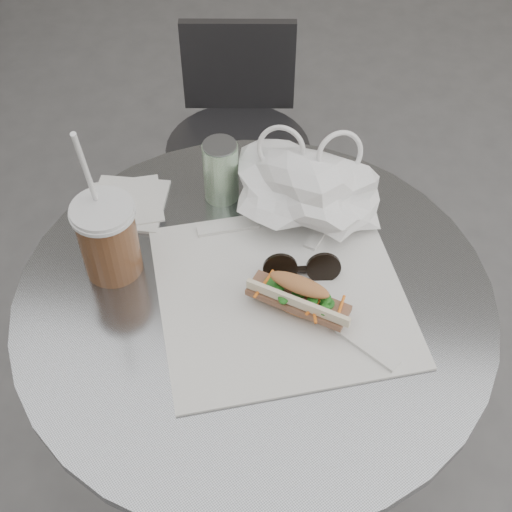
# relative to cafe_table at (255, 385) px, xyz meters

# --- Properties ---
(cafe_table) EXTENTS (0.76, 0.76, 0.74)m
(cafe_table) POSITION_rel_cafe_table_xyz_m (0.00, 0.00, 0.00)
(cafe_table) COLOR slate
(cafe_table) RESTS_ON ground
(chair_far) EXTENTS (0.37, 0.39, 0.70)m
(chair_far) POSITION_rel_cafe_table_xyz_m (-0.15, 0.73, -0.15)
(chair_far) COLOR #313134
(chair_far) RESTS_ON ground
(sandwich_paper) EXTENTS (0.48, 0.47, 0.00)m
(sandwich_paper) POSITION_rel_cafe_table_xyz_m (0.04, 0.01, 0.28)
(sandwich_paper) COLOR white
(sandwich_paper) RESTS_ON cafe_table
(banh_mi) EXTENTS (0.21, 0.13, 0.07)m
(banh_mi) POSITION_rel_cafe_table_xyz_m (0.07, -0.02, 0.31)
(banh_mi) COLOR #BF7648
(banh_mi) RESTS_ON sandwich_paper
(iced_coffee) EXTENTS (0.10, 0.10, 0.29)m
(iced_coffee) POSITION_rel_cafe_table_xyz_m (-0.23, 0.03, 0.35)
(iced_coffee) COLOR brown
(iced_coffee) RESTS_ON cafe_table
(sunglasses) EXTENTS (0.13, 0.05, 0.06)m
(sunglasses) POSITION_rel_cafe_table_xyz_m (0.07, 0.05, 0.30)
(sunglasses) COLOR black
(sunglasses) RESTS_ON cafe_table
(plastic_bag) EXTENTS (0.26, 0.22, 0.12)m
(plastic_bag) POSITION_rel_cafe_table_xyz_m (0.06, 0.19, 0.33)
(plastic_bag) COLOR white
(plastic_bag) RESTS_ON cafe_table
(napkin_stack) EXTENTS (0.15, 0.15, 0.01)m
(napkin_stack) POSITION_rel_cafe_table_xyz_m (-0.25, 0.17, 0.28)
(napkin_stack) COLOR white
(napkin_stack) RESTS_ON cafe_table
(drink_can) EXTENTS (0.06, 0.06, 0.12)m
(drink_can) POSITION_rel_cafe_table_xyz_m (-0.09, 0.22, 0.33)
(drink_can) COLOR #5A9356
(drink_can) RESTS_ON cafe_table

